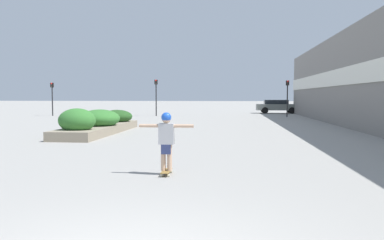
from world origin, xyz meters
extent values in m
cube|color=gray|center=(8.24, 17.05, 3.00)|extent=(0.60, 43.11, 5.99)
cube|color=silver|center=(7.90, 22.11, 3.12)|extent=(0.06, 32.99, 1.08)
cube|color=gray|center=(-5.64, 14.90, 0.21)|extent=(1.91, 8.02, 0.42)
ellipsoid|color=#33702D|center=(-5.70, 12.21, 0.82)|extent=(1.65, 1.44, 1.08)
ellipsoid|color=#33702D|center=(-5.54, 14.63, 0.77)|extent=(2.04, 2.24, 0.93)
ellipsoid|color=#234C1E|center=(-5.56, 17.61, 0.71)|extent=(1.78, 1.78, 0.79)
cube|color=olive|center=(-0.41, 5.07, 0.09)|extent=(0.21, 0.65, 0.01)
cylinder|color=beige|center=(-0.50, 5.29, 0.03)|extent=(0.06, 0.06, 0.06)
cylinder|color=beige|center=(-0.33, 5.29, 0.03)|extent=(0.06, 0.06, 0.06)
cylinder|color=beige|center=(-0.49, 4.84, 0.03)|extent=(0.06, 0.06, 0.06)
cylinder|color=beige|center=(-0.32, 4.84, 0.03)|extent=(0.06, 0.06, 0.06)
cylinder|color=tan|center=(-0.49, 5.06, 0.42)|extent=(0.12, 0.12, 0.64)
cylinder|color=tan|center=(-0.33, 5.07, 0.42)|extent=(0.12, 0.12, 0.64)
cube|color=navy|center=(-0.41, 5.07, 0.63)|extent=(0.23, 0.19, 0.23)
cube|color=#B2B2B7|center=(-0.41, 5.07, 1.00)|extent=(0.37, 0.19, 0.50)
cylinder|color=tan|center=(-0.83, 5.06, 1.19)|extent=(0.48, 0.09, 0.08)
cylinder|color=tan|center=(0.01, 5.07, 1.19)|extent=(0.48, 0.09, 0.08)
sphere|color=tan|center=(-0.41, 5.07, 1.35)|extent=(0.21, 0.21, 0.21)
sphere|color=blue|center=(-0.41, 5.07, 1.39)|extent=(0.24, 0.24, 0.24)
cube|color=slate|center=(6.26, 38.93, 0.70)|extent=(4.70, 1.72, 0.68)
cube|color=black|center=(6.07, 38.93, 1.27)|extent=(2.59, 1.52, 0.47)
cylinder|color=black|center=(7.71, 39.75, 0.36)|extent=(0.71, 0.22, 0.71)
cylinder|color=black|center=(7.71, 38.11, 0.36)|extent=(0.71, 0.22, 0.71)
cylinder|color=black|center=(4.80, 39.75, 0.36)|extent=(0.71, 0.22, 0.71)
cylinder|color=black|center=(4.80, 38.11, 0.36)|extent=(0.71, 0.22, 0.71)
cube|color=#BCBCC1|center=(15.52, 36.59, 0.68)|extent=(4.25, 1.81, 0.68)
cube|color=black|center=(15.35, 36.59, 1.25)|extent=(2.34, 1.59, 0.47)
cylinder|color=black|center=(16.84, 37.44, 0.34)|extent=(0.68, 0.22, 0.68)
cylinder|color=black|center=(14.20, 37.44, 0.34)|extent=(0.68, 0.22, 0.68)
cylinder|color=black|center=(14.20, 35.73, 0.34)|extent=(0.68, 0.22, 0.68)
cylinder|color=black|center=(-6.14, 31.90, 1.52)|extent=(0.11, 0.11, 3.05)
cube|color=black|center=(-6.14, 31.90, 3.27)|extent=(0.28, 0.20, 0.45)
sphere|color=red|center=(-6.14, 31.77, 3.42)|extent=(0.15, 0.15, 0.15)
sphere|color=#2D2823|center=(-6.14, 31.77, 3.27)|extent=(0.15, 0.15, 0.15)
sphere|color=#2D2823|center=(-6.14, 31.77, 3.12)|extent=(0.15, 0.15, 0.15)
cylinder|color=black|center=(6.24, 31.55, 1.45)|extent=(0.11, 0.11, 2.90)
cube|color=black|center=(6.24, 31.55, 3.13)|extent=(0.28, 0.20, 0.45)
sphere|color=red|center=(6.24, 31.43, 3.28)|extent=(0.15, 0.15, 0.15)
sphere|color=#2D2823|center=(6.24, 31.43, 3.13)|extent=(0.15, 0.15, 0.15)
sphere|color=#2D2823|center=(6.24, 31.43, 2.98)|extent=(0.15, 0.15, 0.15)
cylinder|color=black|center=(-16.31, 31.18, 1.38)|extent=(0.11, 0.11, 2.77)
cube|color=black|center=(-16.31, 31.18, 2.99)|extent=(0.28, 0.20, 0.45)
sphere|color=red|center=(-16.31, 31.06, 3.14)|extent=(0.15, 0.15, 0.15)
sphere|color=#2D2823|center=(-16.31, 31.06, 2.99)|extent=(0.15, 0.15, 0.15)
sphere|color=#2D2823|center=(-16.31, 31.06, 2.84)|extent=(0.15, 0.15, 0.15)
camera|label=1|loc=(1.15, -3.74, 1.89)|focal=35.00mm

